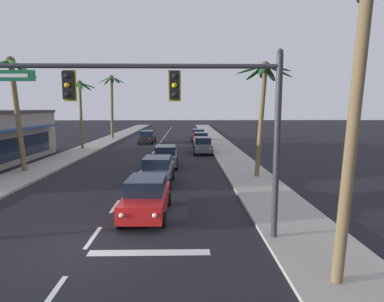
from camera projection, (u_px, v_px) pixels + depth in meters
The scene contains 17 objects.
ground_plane at pixel (87, 245), 11.08m from camera, with size 220.00×220.00×0.00m, color black.
sidewalk_right at pixel (231, 156), 31.04m from camera, with size 3.20×110.00×0.14m, color #9E998E.
sidewalk_left at pixel (69, 156), 30.73m from camera, with size 3.20×110.00×0.14m, color #9E998E.
lane_markings at pixel (155, 157), 31.14m from camera, with size 4.28×88.02×0.01m.
traffic_signal_mast at pixel (176, 103), 10.84m from camera, with size 10.71×0.41×6.68m.
sedan_lead_at_stop_bar at pixel (146, 197), 14.07m from camera, with size 2.02×4.48×1.68m.
sedan_third_in_queue at pixel (157, 170), 19.89m from camera, with size 2.02×4.48×1.68m.
sedan_fifth_in_queue at pixel (166, 156), 25.72m from camera, with size 2.04×4.49×1.68m.
sedan_oncoming_far at pixel (147, 137), 42.63m from camera, with size 2.03×4.48×1.68m.
sedan_parked_nearest_kerb at pixel (198, 135), 45.58m from camera, with size 2.00×4.47×1.68m.
sedan_parked_mid_kerb at pixel (203, 145), 33.20m from camera, with size 2.03×4.48×1.68m.
sedan_parked_far_kerb at pixel (201, 139), 39.49m from camera, with size 2.01×4.48×1.68m.
palm_left_second at pixel (14, 92), 22.68m from camera, with size 3.66×4.03×8.28m.
palm_left_third at pixel (81, 99), 35.42m from camera, with size 3.45×3.32×7.67m.
palm_left_farthest at pixel (112, 97), 48.03m from camera, with size 3.65×3.97×9.52m.
palm_right_nearest at pixel (361, 40), 7.72m from camera, with size 3.56×3.50×8.79m.
palm_right_second at pixel (263, 90), 20.88m from camera, with size 3.64×3.65×7.69m.
Camera 1 is at (3.40, -10.61, 4.73)m, focal length 30.03 mm.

